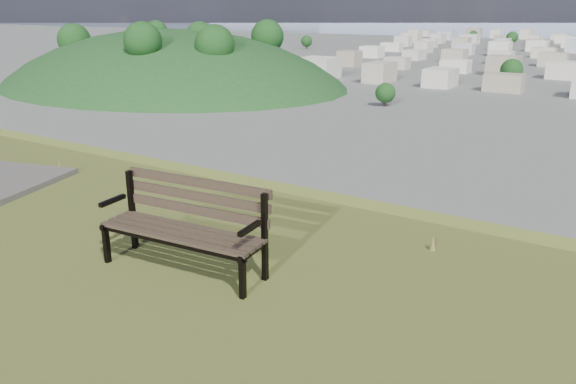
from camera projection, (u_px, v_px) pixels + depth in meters
The scene contains 3 objects.
park_bench at pixel (187, 221), 5.70m from camera, with size 1.81×0.72×0.92m.
grass_tufts at pixel (64, 311), 4.79m from camera, with size 12.49×6.88×0.28m.
green_wooded_hill at pixel (171, 85), 208.01m from camera, with size 156.75×125.40×78.38m.
Camera 1 is at (4.14, -2.52, 27.59)m, focal length 35.00 mm.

